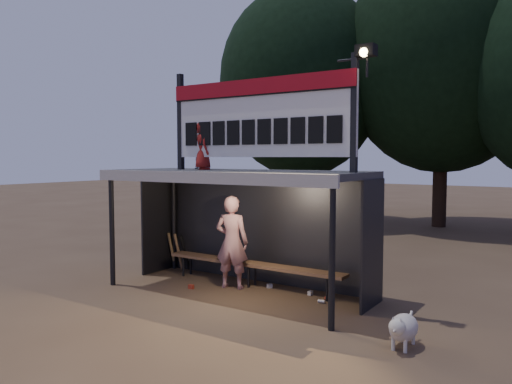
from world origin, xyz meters
The scene contains 12 objects.
ground centered at (0.00, 0.00, 0.00)m, with size 80.00×80.00×0.00m, color brown.
player centered at (-0.26, 0.23, 0.91)m, with size 0.66×0.44×1.82m, color silver.
child_a centered at (-1.21, 0.43, 2.77)m, with size 0.44×0.34×0.91m, color gray.
child_b centered at (-0.82, 0.04, 2.79)m, with size 0.46×0.30×0.94m, color maroon.
dugout_shelter centered at (0.00, 0.24, 1.85)m, with size 5.10×2.08×2.32m.
scoreboard_assembly centered at (0.56, -0.01, 3.32)m, with size 4.10×0.27×1.99m.
bench centered at (0.00, 0.55, 0.43)m, with size 4.00×0.35×0.48m.
tree_left centered at (-4.00, 10.00, 5.51)m, with size 6.46×6.46×9.27m.
tree_mid centered at (1.00, 11.50, 6.17)m, with size 7.22×7.22×10.36m.
dog centered at (3.50, -1.01, 0.28)m, with size 0.36×0.81×0.49m.
bats centered at (-2.20, 0.82, 0.43)m, with size 0.48×0.33×0.84m.
litter centered at (0.80, 0.34, 0.04)m, with size 2.70×0.99×0.08m.
Camera 1 is at (5.46, -7.56, 2.57)m, focal length 35.00 mm.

